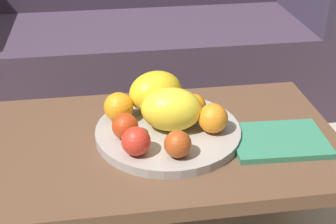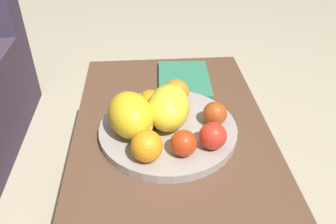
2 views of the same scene
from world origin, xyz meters
name	(u,v)px [view 1 (image 1 of 2)]	position (x,y,z in m)	size (l,w,h in m)	color
coffee_table	(156,154)	(0.00, 0.00, 0.36)	(1.00, 0.58, 0.41)	brown
couch	(142,38)	(0.07, 1.05, 0.30)	(1.70, 0.70, 0.90)	#3E2F40
fruit_bowl	(168,132)	(0.04, 0.01, 0.42)	(0.40, 0.40, 0.03)	#A09992
melon_large_front	(171,109)	(0.04, 0.01, 0.49)	(0.16, 0.12, 0.12)	yellow
melon_smaller_beside	(156,92)	(0.02, 0.12, 0.49)	(0.16, 0.12, 0.12)	yellow
orange_front	(213,118)	(0.15, -0.02, 0.47)	(0.08, 0.08, 0.08)	orange
orange_left	(194,106)	(0.12, 0.06, 0.46)	(0.07, 0.07, 0.07)	orange
orange_right	(119,107)	(-0.09, 0.08, 0.47)	(0.08, 0.08, 0.08)	orange
apple_front	(178,144)	(0.04, -0.12, 0.46)	(0.07, 0.07, 0.07)	#AA4418
apple_left	(125,126)	(-0.08, -0.02, 0.46)	(0.07, 0.07, 0.07)	#B93714
apple_right	(136,141)	(-0.06, -0.10, 0.47)	(0.07, 0.07, 0.07)	red
banana_bunch	(169,106)	(0.05, 0.09, 0.46)	(0.17, 0.17, 0.06)	gold
magazine	(278,140)	(0.32, -0.07, 0.41)	(0.25, 0.18, 0.02)	#34805E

